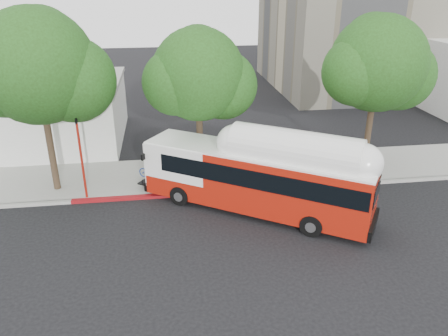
{
  "coord_description": "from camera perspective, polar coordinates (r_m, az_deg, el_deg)",
  "views": [
    {
      "loc": [
        -2.92,
        -17.28,
        10.84
      ],
      "look_at": [
        -0.04,
        3.0,
        1.9
      ],
      "focal_mm": 35.0,
      "sensor_mm": 36.0,
      "label": 1
    }
  ],
  "objects": [
    {
      "name": "ground",
      "position": [
        20.6,
        1.29,
        -8.16
      ],
      "size": [
        120.0,
        120.0,
        0.0
      ],
      "primitive_type": "plane",
      "color": "black",
      "rests_on": "ground"
    },
    {
      "name": "street_tree_left",
      "position": [
        23.89,
        -22.01,
        11.71
      ],
      "size": [
        6.67,
        5.8,
        9.74
      ],
      "color": "#2D2116",
      "rests_on": "ground"
    },
    {
      "name": "sidewalk",
      "position": [
        26.26,
        -0.99,
        -0.61
      ],
      "size": [
        60.0,
        5.0,
        0.15
      ],
      "primitive_type": "cube",
      "color": "gray",
      "rests_on": "ground"
    },
    {
      "name": "low_commercial_bldg",
      "position": [
        34.3,
        -26.8,
        6.37
      ],
      "size": [
        16.2,
        10.2,
        4.25
      ],
      "color": "silver",
      "rests_on": "ground"
    },
    {
      "name": "street_tree_mid",
      "position": [
        23.97,
        -2.4,
        11.69
      ],
      "size": [
        5.75,
        5.0,
        8.62
      ],
      "color": "#2D2116",
      "rests_on": "ground"
    },
    {
      "name": "curb_strip",
      "position": [
        23.93,
        -0.21,
        -3.14
      ],
      "size": [
        60.0,
        0.3,
        0.15
      ],
      "primitive_type": "cube",
      "color": "gray",
      "rests_on": "ground"
    },
    {
      "name": "transit_bus",
      "position": [
        21.56,
        4.33,
        -1.58
      ],
      "size": [
        11.38,
        8.54,
        3.63
      ],
      "rotation": [
        0.0,
        0.0,
        -0.59
      ],
      "color": "#A0180B",
      "rests_on": "ground"
    },
    {
      "name": "signal_pole",
      "position": [
        23.49,
        -18.1,
        1.07
      ],
      "size": [
        0.13,
        0.43,
        4.51
      ],
      "color": "#A81E11",
      "rests_on": "ground"
    },
    {
      "name": "street_tree_right",
      "position": [
        26.63,
        20.19,
        12.27
      ],
      "size": [
        6.21,
        5.4,
        9.18
      ],
      "color": "#2D2116",
      "rests_on": "ground"
    },
    {
      "name": "red_curb_segment",
      "position": [
        23.75,
        -7.41,
        -3.56
      ],
      "size": [
        10.0,
        0.32,
        0.16
      ],
      "primitive_type": "cube",
      "color": "maroon",
      "rests_on": "ground"
    }
  ]
}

